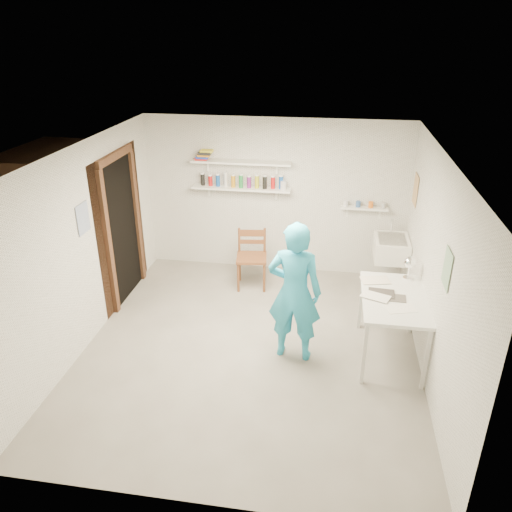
# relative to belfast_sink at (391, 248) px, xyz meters

# --- Properties ---
(floor) EXTENTS (4.00, 4.50, 0.02)m
(floor) POSITION_rel_belfast_sink_xyz_m (-1.75, -1.70, -0.71)
(floor) COLOR slate
(floor) RESTS_ON ground
(ceiling) EXTENTS (4.00, 4.50, 0.02)m
(ceiling) POSITION_rel_belfast_sink_xyz_m (-1.75, -1.70, 1.71)
(ceiling) COLOR silver
(ceiling) RESTS_ON wall_back
(wall_back) EXTENTS (4.00, 0.02, 2.40)m
(wall_back) POSITION_rel_belfast_sink_xyz_m (-1.75, 0.56, 0.50)
(wall_back) COLOR silver
(wall_back) RESTS_ON ground
(wall_front) EXTENTS (4.00, 0.02, 2.40)m
(wall_front) POSITION_rel_belfast_sink_xyz_m (-1.75, -3.96, 0.50)
(wall_front) COLOR silver
(wall_front) RESTS_ON ground
(wall_left) EXTENTS (0.02, 4.50, 2.40)m
(wall_left) POSITION_rel_belfast_sink_xyz_m (-3.76, -1.70, 0.50)
(wall_left) COLOR silver
(wall_left) RESTS_ON ground
(wall_right) EXTENTS (0.02, 4.50, 2.40)m
(wall_right) POSITION_rel_belfast_sink_xyz_m (0.26, -1.70, 0.50)
(wall_right) COLOR silver
(wall_right) RESTS_ON ground
(doorway_recess) EXTENTS (0.02, 0.90, 2.00)m
(doorway_recess) POSITION_rel_belfast_sink_xyz_m (-3.74, -0.65, 0.30)
(doorway_recess) COLOR black
(doorway_recess) RESTS_ON wall_left
(corridor_box) EXTENTS (1.40, 1.50, 2.10)m
(corridor_box) POSITION_rel_belfast_sink_xyz_m (-4.45, -0.65, 0.35)
(corridor_box) COLOR brown
(corridor_box) RESTS_ON ground
(door_lintel) EXTENTS (0.06, 1.05, 0.10)m
(door_lintel) POSITION_rel_belfast_sink_xyz_m (-3.72, -0.65, 1.35)
(door_lintel) COLOR brown
(door_lintel) RESTS_ON wall_left
(door_jamb_near) EXTENTS (0.06, 0.10, 2.00)m
(door_jamb_near) POSITION_rel_belfast_sink_xyz_m (-3.72, -1.15, 0.30)
(door_jamb_near) COLOR brown
(door_jamb_near) RESTS_ON ground
(door_jamb_far) EXTENTS (0.06, 0.10, 2.00)m
(door_jamb_far) POSITION_rel_belfast_sink_xyz_m (-3.72, -0.15, 0.30)
(door_jamb_far) COLOR brown
(door_jamb_far) RESTS_ON ground
(shelf_lower) EXTENTS (1.50, 0.22, 0.03)m
(shelf_lower) POSITION_rel_belfast_sink_xyz_m (-2.25, 0.43, 0.65)
(shelf_lower) COLOR white
(shelf_lower) RESTS_ON wall_back
(shelf_upper) EXTENTS (1.50, 0.22, 0.03)m
(shelf_upper) POSITION_rel_belfast_sink_xyz_m (-2.25, 0.43, 1.05)
(shelf_upper) COLOR white
(shelf_upper) RESTS_ON wall_back
(ledge_shelf) EXTENTS (0.70, 0.14, 0.03)m
(ledge_shelf) POSITION_rel_belfast_sink_xyz_m (-0.40, 0.47, 0.42)
(ledge_shelf) COLOR white
(ledge_shelf) RESTS_ON wall_back
(poster_left) EXTENTS (0.01, 0.28, 0.36)m
(poster_left) POSITION_rel_belfast_sink_xyz_m (-3.74, -1.65, 0.85)
(poster_left) COLOR #334C7F
(poster_left) RESTS_ON wall_left
(poster_right_a) EXTENTS (0.01, 0.34, 0.42)m
(poster_right_a) POSITION_rel_belfast_sink_xyz_m (0.24, 0.10, 0.85)
(poster_right_a) COLOR #995933
(poster_right_a) RESTS_ON wall_right
(poster_right_b) EXTENTS (0.01, 0.30, 0.38)m
(poster_right_b) POSITION_rel_belfast_sink_xyz_m (0.24, -2.25, 0.80)
(poster_right_b) COLOR #3F724C
(poster_right_b) RESTS_ON wall_right
(belfast_sink) EXTENTS (0.48, 0.60, 0.30)m
(belfast_sink) POSITION_rel_belfast_sink_xyz_m (0.00, 0.00, 0.00)
(belfast_sink) COLOR white
(belfast_sink) RESTS_ON wall_right
(man) EXTENTS (0.66, 0.46, 1.70)m
(man) POSITION_rel_belfast_sink_xyz_m (-1.23, -1.77, 0.15)
(man) COLOR #29A6D0
(man) RESTS_ON ground
(wall_clock) EXTENTS (0.31, 0.06, 0.31)m
(wall_clock) POSITION_rel_belfast_sink_xyz_m (-1.25, -1.55, 0.43)
(wall_clock) COLOR beige
(wall_clock) RESTS_ON man
(wooden_chair) EXTENTS (0.49, 0.47, 0.94)m
(wooden_chair) POSITION_rel_belfast_sink_xyz_m (-2.00, -0.15, -0.23)
(wooden_chair) COLOR brown
(wooden_chair) RESTS_ON ground
(work_table) EXTENTS (0.72, 1.20, 0.80)m
(work_table) POSITION_rel_belfast_sink_xyz_m (-0.11, -1.61, -0.30)
(work_table) COLOR silver
(work_table) RESTS_ON ground
(desk_lamp) EXTENTS (0.15, 0.15, 0.15)m
(desk_lamp) POSITION_rel_belfast_sink_xyz_m (0.09, -1.13, 0.32)
(desk_lamp) COLOR white
(desk_lamp) RESTS_ON work_table
(spray_cans) EXTENTS (1.34, 0.06, 0.17)m
(spray_cans) POSITION_rel_belfast_sink_xyz_m (-2.25, 0.43, 0.75)
(spray_cans) COLOR black
(spray_cans) RESTS_ON shelf_lower
(book_stack) EXTENTS (0.26, 0.14, 0.14)m
(book_stack) POSITION_rel_belfast_sink_xyz_m (-2.81, 0.43, 1.14)
(book_stack) COLOR red
(book_stack) RESTS_ON shelf_upper
(ledge_pots) EXTENTS (0.48, 0.07, 0.09)m
(ledge_pots) POSITION_rel_belfast_sink_xyz_m (-0.40, 0.47, 0.48)
(ledge_pots) COLOR silver
(ledge_pots) RESTS_ON ledge_shelf
(papers) EXTENTS (0.30, 0.22, 0.02)m
(papers) POSITION_rel_belfast_sink_xyz_m (-0.11, -1.61, 0.11)
(papers) COLOR silver
(papers) RESTS_ON work_table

